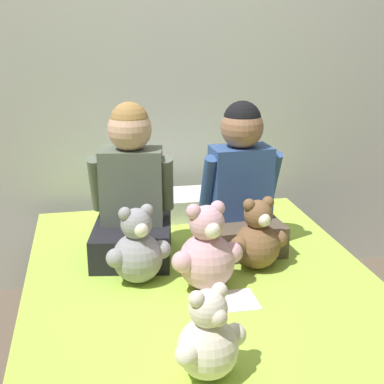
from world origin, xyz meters
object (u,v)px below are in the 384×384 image
(child_on_left, at_px, (132,194))
(teddy_bear_held_by_right_child, at_px, (257,239))
(teddy_bear_at_foot_of_bed, at_px, (208,339))
(pillow_at_headboard, at_px, (173,205))
(teddy_bear_between_children, at_px, (206,253))
(teddy_bear_held_by_left_child, at_px, (138,250))
(bed, at_px, (206,344))
(sign_card, at_px, (227,301))
(child_on_right, at_px, (242,184))

(child_on_left, xyz_separation_m, teddy_bear_held_by_right_child, (0.46, -0.23, -0.14))
(teddy_bear_at_foot_of_bed, distance_m, pillow_at_headboard, 1.27)
(pillow_at_headboard, bearing_deg, teddy_bear_at_foot_of_bed, -94.87)
(teddy_bear_between_children, bearing_deg, pillow_at_headboard, 77.00)
(teddy_bear_held_by_left_child, distance_m, pillow_at_headboard, 0.71)
(bed, height_order, child_on_left, child_on_left)
(bed, height_order, sign_card, sign_card)
(child_on_left, distance_m, teddy_bear_held_by_right_child, 0.54)
(teddy_bear_between_children, bearing_deg, child_on_left, 110.33)
(pillow_at_headboard, bearing_deg, teddy_bear_held_by_left_child, -109.72)
(bed, relative_size, teddy_bear_at_foot_of_bed, 6.94)
(child_on_left, bearing_deg, teddy_bear_at_foot_of_bed, -71.66)
(pillow_at_headboard, bearing_deg, teddy_bear_held_by_right_child, -70.20)
(teddy_bear_held_by_left_child, relative_size, teddy_bear_held_by_right_child, 1.03)
(teddy_bear_held_by_right_child, relative_size, sign_card, 1.37)
(bed, height_order, child_on_right, child_on_right)
(pillow_at_headboard, xyz_separation_m, sign_card, (0.05, -0.88, -0.05))
(bed, relative_size, sign_card, 8.88)
(child_on_right, xyz_separation_m, pillow_at_headboard, (-0.23, 0.41, -0.22))
(teddy_bear_between_children, bearing_deg, child_on_right, 43.85)
(teddy_bear_between_children, bearing_deg, teddy_bear_held_by_right_child, 15.35)
(teddy_bear_at_foot_of_bed, bearing_deg, child_on_left, 74.25)
(teddy_bear_held_by_left_child, xyz_separation_m, sign_card, (0.28, -0.22, -0.12))
(teddy_bear_held_by_right_child, xyz_separation_m, teddy_bear_at_foot_of_bed, (-0.34, -0.62, -0.01))
(child_on_left, distance_m, child_on_right, 0.46)
(child_on_left, bearing_deg, sign_card, -49.47)
(sign_card, bearing_deg, bed, 112.03)
(bed, height_order, pillow_at_headboard, pillow_at_headboard)
(child_on_left, distance_m, teddy_bear_at_foot_of_bed, 0.87)
(sign_card, bearing_deg, pillow_at_headboard, 92.96)
(child_on_left, height_order, teddy_bear_held_by_right_child, child_on_left)
(teddy_bear_between_children, distance_m, pillow_at_headboard, 0.77)
(sign_card, bearing_deg, teddy_bear_between_children, 112.69)
(child_on_right, xyz_separation_m, teddy_bear_held_by_right_child, (0.00, -0.23, -0.15))
(teddy_bear_held_by_right_child, xyz_separation_m, pillow_at_headboard, (-0.23, 0.64, -0.07))
(bed, bearing_deg, child_on_right, 57.42)
(bed, distance_m, teddy_bear_held_by_right_child, 0.45)
(pillow_at_headboard, bearing_deg, child_on_right, -61.08)
(child_on_right, height_order, teddy_bear_held_by_right_child, child_on_right)
(teddy_bear_between_children, distance_m, teddy_bear_at_foot_of_bed, 0.51)
(child_on_right, distance_m, teddy_bear_between_children, 0.44)
(child_on_left, bearing_deg, teddy_bear_held_by_right_child, -16.27)
(child_on_right, bearing_deg, teddy_bear_between_children, -126.75)
(child_on_left, xyz_separation_m, pillow_at_headboard, (0.23, 0.41, -0.20))
(bed, xyz_separation_m, sign_card, (0.05, -0.11, 0.24))
(child_on_left, bearing_deg, bed, -47.03)
(teddy_bear_held_by_left_child, height_order, sign_card, teddy_bear_held_by_left_child)
(teddy_bear_held_by_right_child, bearing_deg, teddy_bear_between_children, -161.72)
(child_on_right, relative_size, teddy_bear_held_by_left_child, 2.09)
(pillow_at_headboard, distance_m, sign_card, 0.89)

